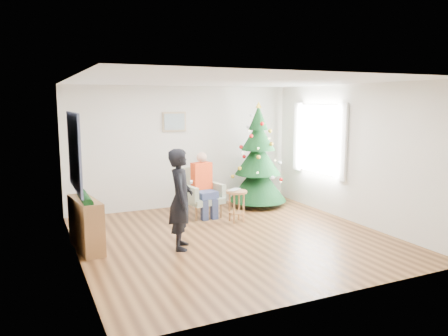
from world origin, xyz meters
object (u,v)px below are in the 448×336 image
christmas_tree (258,159)px  standing_man (181,199)px  stool (237,206)px  armchair (202,198)px  console (86,225)px

christmas_tree → standing_man: 3.18m
stool → armchair: armchair is taller
christmas_tree → console: bearing=-159.4°
console → armchair: bearing=17.6°
standing_man → console: (-1.35, 0.55, -0.38)m
armchair → stool: bearing=-67.4°
armchair → standing_man: bearing=-130.4°
stool → console: bearing=-171.1°
christmas_tree → armchair: 1.61m
armchair → christmas_tree: bearing=3.4°
stool → standing_man: (-1.46, -0.99, 0.48)m
christmas_tree → standing_man: christmas_tree is taller
christmas_tree → armchair: size_ratio=2.33×
armchair → standing_man: standing_man is taller
christmas_tree → console: size_ratio=2.27×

